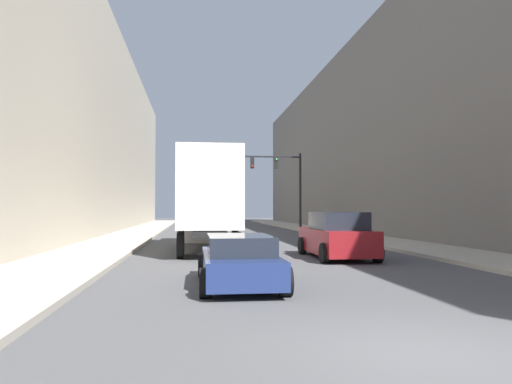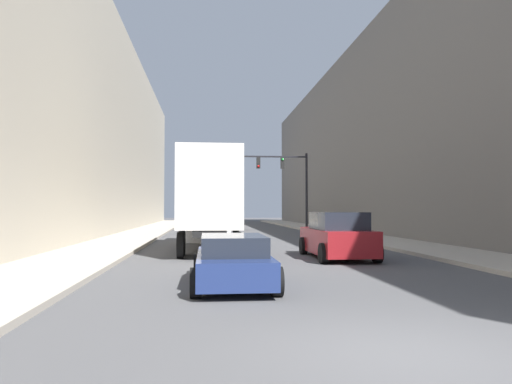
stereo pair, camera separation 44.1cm
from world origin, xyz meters
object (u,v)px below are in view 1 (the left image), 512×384
Objects in this scene: semi_truck at (206,199)px; sedan_car at (239,261)px; traffic_signal_gantry at (283,178)px; suv_car at (337,236)px.

semi_truck is 11.69m from sedan_car.
semi_truck is at bearing -112.36° from traffic_signal_gantry.
suv_car is at bearing -47.29° from semi_truck.
semi_truck is 2.49× the size of suv_car.
traffic_signal_gantry is at bearing 85.24° from suv_car.
semi_truck is 17.48m from traffic_signal_gantry.
suv_car is (4.83, -5.23, -1.53)m from semi_truck.
traffic_signal_gantry reaches higher than semi_truck.
traffic_signal_gantry is (6.60, 16.06, 2.06)m from semi_truck.
sedan_car is at bearing -87.38° from semi_truck.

